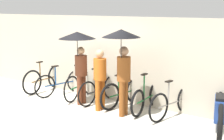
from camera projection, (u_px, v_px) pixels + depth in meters
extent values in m
plane|color=beige|center=(66.00, 116.00, 7.39)|extent=(30.00, 30.00, 0.00)
cube|color=#B2A893|center=(109.00, 58.00, 8.60)|extent=(13.31, 0.12, 2.30)
torus|color=black|center=(56.00, 76.00, 9.97)|extent=(0.07, 0.74, 0.74)
torus|color=black|center=(32.00, 82.00, 9.13)|extent=(0.07, 0.74, 0.74)
cylinder|color=brown|center=(45.00, 79.00, 9.55)|extent=(0.06, 1.03, 0.04)
cylinder|color=brown|center=(40.00, 71.00, 9.35)|extent=(0.04, 0.04, 0.54)
cube|color=black|center=(40.00, 62.00, 9.29)|extent=(0.09, 0.20, 0.03)
cylinder|color=brown|center=(56.00, 66.00, 9.91)|extent=(0.04, 0.04, 0.66)
cylinder|color=brown|center=(56.00, 56.00, 9.84)|extent=(0.44, 0.04, 0.03)
torus|color=black|center=(76.00, 81.00, 9.52)|extent=(0.20, 0.66, 0.67)
torus|color=black|center=(45.00, 87.00, 8.81)|extent=(0.20, 0.66, 0.67)
cylinder|color=#19478C|center=(61.00, 83.00, 9.16)|extent=(0.29, 1.07, 0.04)
cylinder|color=#19478C|center=(55.00, 76.00, 8.99)|extent=(0.04, 0.04, 0.53)
cube|color=black|center=(55.00, 66.00, 8.93)|extent=(0.13, 0.22, 0.03)
cylinder|color=#19478C|center=(76.00, 70.00, 9.45)|extent=(0.04, 0.04, 0.68)
cylinder|color=#19478C|center=(76.00, 59.00, 9.39)|extent=(0.43, 0.13, 0.03)
torus|color=black|center=(90.00, 82.00, 9.26)|extent=(0.15, 0.73, 0.73)
torus|color=black|center=(71.00, 89.00, 8.40)|extent=(0.15, 0.73, 0.73)
cylinder|color=#19662D|center=(81.00, 85.00, 8.83)|extent=(0.18, 0.97, 0.04)
cylinder|color=#19662D|center=(78.00, 76.00, 8.62)|extent=(0.04, 0.04, 0.60)
cube|color=black|center=(77.00, 65.00, 8.56)|extent=(0.12, 0.21, 0.03)
cylinder|color=#19662D|center=(90.00, 72.00, 9.20)|extent=(0.04, 0.04, 0.60)
cylinder|color=#19662D|center=(89.00, 62.00, 9.14)|extent=(0.44, 0.09, 0.03)
torus|color=black|center=(112.00, 87.00, 8.79)|extent=(0.10, 0.67, 0.67)
torus|color=black|center=(87.00, 94.00, 8.04)|extent=(0.10, 0.67, 0.67)
cylinder|color=black|center=(100.00, 90.00, 8.41)|extent=(0.12, 0.99, 0.04)
cylinder|color=black|center=(95.00, 80.00, 8.22)|extent=(0.04, 0.04, 0.61)
cube|color=black|center=(95.00, 69.00, 8.16)|extent=(0.11, 0.21, 0.03)
cylinder|color=black|center=(112.00, 74.00, 8.72)|extent=(0.04, 0.04, 0.71)
cylinder|color=black|center=(112.00, 62.00, 8.65)|extent=(0.44, 0.07, 0.03)
torus|color=black|center=(135.00, 90.00, 8.41)|extent=(0.18, 0.70, 0.70)
torus|color=black|center=(110.00, 97.00, 7.74)|extent=(0.18, 0.70, 0.70)
cylinder|color=#19662D|center=(123.00, 93.00, 8.08)|extent=(0.19, 0.95, 0.04)
cylinder|color=#19662D|center=(119.00, 85.00, 7.91)|extent=(0.04, 0.04, 0.49)
cube|color=black|center=(119.00, 75.00, 7.86)|extent=(0.12, 0.21, 0.03)
cylinder|color=#19662D|center=(135.00, 76.00, 8.34)|extent=(0.04, 0.04, 0.74)
cylinder|color=#19662D|center=(135.00, 63.00, 8.26)|extent=(0.44, 0.10, 0.03)
torus|color=black|center=(155.00, 94.00, 8.10)|extent=(0.08, 0.67, 0.66)
torus|color=black|center=(138.00, 103.00, 7.29)|extent=(0.08, 0.67, 0.66)
cylinder|color=#19662D|center=(147.00, 98.00, 7.70)|extent=(0.07, 0.98, 0.04)
cylinder|color=#19662D|center=(144.00, 88.00, 7.49)|extent=(0.04, 0.04, 0.62)
cube|color=black|center=(144.00, 74.00, 7.43)|extent=(0.10, 0.20, 0.03)
cylinder|color=#19662D|center=(156.00, 82.00, 8.04)|extent=(0.04, 0.04, 0.62)
cylinder|color=#19662D|center=(156.00, 70.00, 7.98)|extent=(0.44, 0.04, 0.03)
torus|color=black|center=(186.00, 98.00, 7.65)|extent=(0.19, 0.68, 0.68)
torus|color=black|center=(159.00, 108.00, 6.93)|extent=(0.19, 0.68, 0.68)
cylinder|color=#A59E93|center=(173.00, 103.00, 7.29)|extent=(0.26, 1.05, 0.04)
cylinder|color=#A59E93|center=(168.00, 93.00, 7.11)|extent=(0.04, 0.04, 0.54)
cube|color=black|center=(169.00, 81.00, 7.05)|extent=(0.13, 0.21, 0.03)
cylinder|color=#A59E93|center=(186.00, 85.00, 7.58)|extent=(0.04, 0.04, 0.67)
cylinder|color=#A59E93|center=(187.00, 72.00, 7.51)|extent=(0.44, 0.12, 0.03)
cylinder|color=brown|center=(84.00, 89.00, 8.35)|extent=(0.13, 0.13, 0.78)
cylinder|color=brown|center=(80.00, 90.00, 8.19)|extent=(0.13, 0.13, 0.78)
cylinder|color=brown|center=(81.00, 65.00, 8.14)|extent=(0.32, 0.32, 0.53)
sphere|color=tan|center=(81.00, 51.00, 8.06)|extent=(0.20, 0.20, 0.20)
cylinder|color=#332D28|center=(78.00, 52.00, 7.95)|extent=(0.02, 0.02, 0.68)
cone|color=black|center=(77.00, 35.00, 7.86)|extent=(0.95, 0.95, 0.18)
cylinder|color=#B25619|center=(102.00, 94.00, 7.86)|extent=(0.13, 0.13, 0.78)
cylinder|color=#B25619|center=(98.00, 96.00, 7.72)|extent=(0.13, 0.13, 0.78)
cylinder|color=#B25619|center=(100.00, 69.00, 7.66)|extent=(0.32, 0.32, 0.53)
sphere|color=tan|center=(100.00, 54.00, 7.58)|extent=(0.20, 0.20, 0.20)
cylinder|color=brown|center=(125.00, 97.00, 7.46)|extent=(0.13, 0.13, 0.85)
cylinder|color=brown|center=(122.00, 99.00, 7.30)|extent=(0.13, 0.13, 0.85)
cylinder|color=brown|center=(124.00, 69.00, 7.24)|extent=(0.32, 0.32, 0.57)
sphere|color=#997051|center=(124.00, 51.00, 7.16)|extent=(0.22, 0.22, 0.22)
cylinder|color=#332D28|center=(121.00, 53.00, 7.04)|extent=(0.02, 0.02, 0.72)
cone|color=black|center=(121.00, 33.00, 6.95)|extent=(0.88, 0.88, 0.18)
torus|color=black|center=(220.00, 103.00, 7.16)|extent=(0.29, 0.74, 0.74)
torus|color=black|center=(220.00, 123.00, 5.96)|extent=(0.29, 0.74, 0.74)
cube|color=navy|center=(220.00, 109.00, 6.54)|extent=(0.42, 0.75, 0.44)
cube|color=black|center=(221.00, 97.00, 6.49)|extent=(0.35, 0.54, 0.06)
cylinder|color=#B2B2B7|center=(222.00, 80.00, 7.05)|extent=(0.57, 0.19, 0.03)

